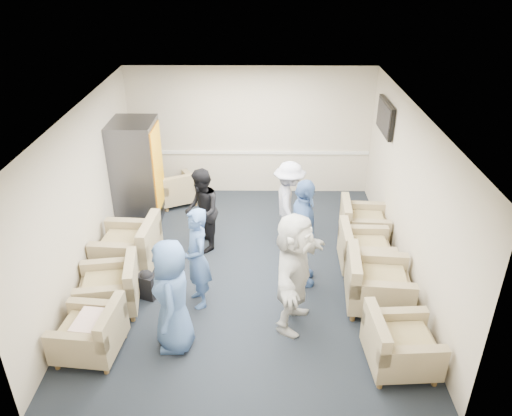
{
  "coord_description": "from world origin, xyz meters",
  "views": [
    {
      "loc": [
        0.21,
        -6.85,
        4.79
      ],
      "look_at": [
        0.14,
        0.2,
        1.05
      ],
      "focal_mm": 35.0,
      "sensor_mm": 36.0,
      "label": 1
    }
  ],
  "objects_px": {
    "person_back_left": "(202,211)",
    "armchair_left_far": "(131,249)",
    "person_back_right": "(289,202)",
    "person_mid_right": "(303,234)",
    "person_front_right": "(294,272)",
    "vending_machine": "(138,173)",
    "armchair_left_near": "(93,334)",
    "armchair_right_far": "(361,224)",
    "armchair_left_mid": "(113,289)",
    "armchair_corner": "(177,190)",
    "armchair_right_near": "(397,346)",
    "armchair_right_midfar": "(362,251)",
    "person_mid_left": "(197,259)",
    "armchair_right_midnear": "(374,285)",
    "person_front_left": "(172,296)"
  },
  "relations": [
    {
      "from": "armchair_left_near",
      "to": "armchair_right_far",
      "type": "height_order",
      "value": "armchair_right_far"
    },
    {
      "from": "armchair_right_near",
      "to": "armchair_right_midfar",
      "type": "bearing_deg",
      "value": -2.27
    },
    {
      "from": "armchair_right_near",
      "to": "person_back_right",
      "type": "xyz_separation_m",
      "value": [
        -1.22,
        3.09,
        0.42
      ]
    },
    {
      "from": "armchair_right_far",
      "to": "person_back_left",
      "type": "xyz_separation_m",
      "value": [
        -2.81,
        -0.3,
        0.42
      ]
    },
    {
      "from": "vending_machine",
      "to": "person_back_left",
      "type": "xyz_separation_m",
      "value": [
        1.3,
        -1.03,
        -0.25
      ]
    },
    {
      "from": "armchair_right_far",
      "to": "armchair_right_near",
      "type": "bearing_deg",
      "value": -177.64
    },
    {
      "from": "armchair_left_near",
      "to": "person_front_right",
      "type": "relative_size",
      "value": 0.5
    },
    {
      "from": "armchair_right_near",
      "to": "person_mid_left",
      "type": "height_order",
      "value": "person_mid_left"
    },
    {
      "from": "armchair_right_midfar",
      "to": "person_mid_right",
      "type": "height_order",
      "value": "person_mid_right"
    },
    {
      "from": "armchair_right_near",
      "to": "person_front_left",
      "type": "relative_size",
      "value": 0.55
    },
    {
      "from": "armchair_corner",
      "to": "armchair_left_near",
      "type": "bearing_deg",
      "value": 58.21
    },
    {
      "from": "armchair_left_mid",
      "to": "person_mid_right",
      "type": "distance_m",
      "value": 2.94
    },
    {
      "from": "armchair_left_mid",
      "to": "person_front_left",
      "type": "relative_size",
      "value": 0.59
    },
    {
      "from": "person_back_right",
      "to": "person_front_right",
      "type": "distance_m",
      "value": 2.28
    },
    {
      "from": "armchair_right_near",
      "to": "person_front_left",
      "type": "xyz_separation_m",
      "value": [
        -2.85,
        0.37,
        0.47
      ]
    },
    {
      "from": "armchair_left_far",
      "to": "person_back_left",
      "type": "distance_m",
      "value": 1.33
    },
    {
      "from": "armchair_left_far",
      "to": "armchair_right_midfar",
      "type": "bearing_deg",
      "value": 94.61
    },
    {
      "from": "armchair_left_mid",
      "to": "armchair_corner",
      "type": "xyz_separation_m",
      "value": [
        0.43,
        3.38,
        -0.03
      ]
    },
    {
      "from": "person_back_left",
      "to": "armchair_left_far",
      "type": "bearing_deg",
      "value": -72.31
    },
    {
      "from": "person_mid_left",
      "to": "person_mid_right",
      "type": "xyz_separation_m",
      "value": [
        1.56,
        0.54,
        0.1
      ]
    },
    {
      "from": "armchair_right_midfar",
      "to": "armchair_right_far",
      "type": "distance_m",
      "value": 0.92
    },
    {
      "from": "armchair_left_near",
      "to": "armchair_right_midnear",
      "type": "height_order",
      "value": "armchair_right_midnear"
    },
    {
      "from": "armchair_right_far",
      "to": "person_front_left",
      "type": "relative_size",
      "value": 0.54
    },
    {
      "from": "vending_machine",
      "to": "person_mid_left",
      "type": "distance_m",
      "value": 2.91
    },
    {
      "from": "armchair_right_near",
      "to": "person_back_left",
      "type": "distance_m",
      "value": 3.91
    },
    {
      "from": "armchair_right_midfar",
      "to": "armchair_corner",
      "type": "xyz_separation_m",
      "value": [
        -3.4,
        2.33,
        -0.03
      ]
    },
    {
      "from": "person_back_right",
      "to": "person_mid_right",
      "type": "xyz_separation_m",
      "value": [
        0.15,
        -1.28,
        0.13
      ]
    },
    {
      "from": "armchair_right_midfar",
      "to": "vending_machine",
      "type": "height_order",
      "value": "vending_machine"
    },
    {
      "from": "person_back_left",
      "to": "person_mid_right",
      "type": "bearing_deg",
      "value": 47.92
    },
    {
      "from": "armchair_right_midnear",
      "to": "person_back_right",
      "type": "xyz_separation_m",
      "value": [
        -1.17,
        1.87,
        0.39
      ]
    },
    {
      "from": "armchair_left_near",
      "to": "person_front_right",
      "type": "bearing_deg",
      "value": 109.28
    },
    {
      "from": "armchair_left_mid",
      "to": "person_front_right",
      "type": "height_order",
      "value": "person_front_right"
    },
    {
      "from": "armchair_right_far",
      "to": "person_front_right",
      "type": "relative_size",
      "value": 0.5
    },
    {
      "from": "person_back_right",
      "to": "armchair_right_far",
      "type": "bearing_deg",
      "value": -93.6
    },
    {
      "from": "armchair_right_far",
      "to": "armchair_left_near",
      "type": "bearing_deg",
      "value": 130.04
    },
    {
      "from": "armchair_left_mid",
      "to": "vending_machine",
      "type": "bearing_deg",
      "value": 174.35
    },
    {
      "from": "armchair_right_midnear",
      "to": "person_mid_right",
      "type": "xyz_separation_m",
      "value": [
        -1.02,
        0.59,
        0.52
      ]
    },
    {
      "from": "person_front_left",
      "to": "person_back_right",
      "type": "xyz_separation_m",
      "value": [
        1.63,
        2.72,
        -0.05
      ]
    },
    {
      "from": "armchair_left_mid",
      "to": "person_mid_right",
      "type": "bearing_deg",
      "value": 94.78
    },
    {
      "from": "person_mid_left",
      "to": "armchair_right_midnear",
      "type": "bearing_deg",
      "value": 67.59
    },
    {
      "from": "person_back_left",
      "to": "person_mid_right",
      "type": "height_order",
      "value": "person_mid_right"
    },
    {
      "from": "armchair_left_far",
      "to": "armchair_right_near",
      "type": "xyz_separation_m",
      "value": [
        3.84,
        -2.16,
        -0.04
      ]
    },
    {
      "from": "person_front_left",
      "to": "armchair_right_midnear",
      "type": "bearing_deg",
      "value": 102.05
    },
    {
      "from": "vending_machine",
      "to": "person_mid_left",
      "type": "height_order",
      "value": "vending_machine"
    },
    {
      "from": "armchair_corner",
      "to": "person_front_right",
      "type": "xyz_separation_m",
      "value": [
        2.18,
        -3.7,
        0.57
      ]
    },
    {
      "from": "armchair_corner",
      "to": "person_front_right",
      "type": "bearing_deg",
      "value": 94.58
    },
    {
      "from": "person_front_right",
      "to": "vending_machine",
      "type": "bearing_deg",
      "value": 61.54
    },
    {
      "from": "armchair_corner",
      "to": "person_mid_right",
      "type": "bearing_deg",
      "value": 105.32
    },
    {
      "from": "armchair_left_far",
      "to": "person_mid_left",
      "type": "height_order",
      "value": "person_mid_left"
    },
    {
      "from": "armchair_right_near",
      "to": "armchair_corner",
      "type": "distance_m",
      "value": 5.68
    }
  ]
}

